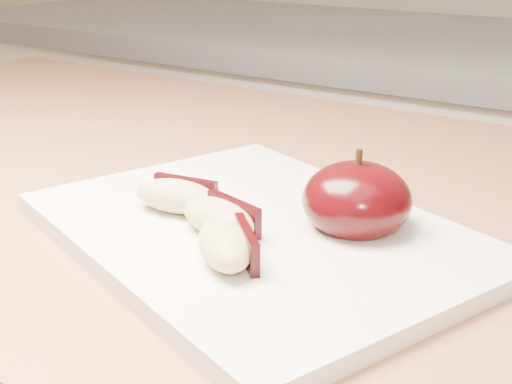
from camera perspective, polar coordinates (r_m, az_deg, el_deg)
The scene contains 5 objects.
cutting_board at distance 0.52m, azimuth 0.00°, elevation -3.25°, with size 0.33×0.24×0.01m, color silver.
apple_half at distance 0.51m, azimuth 8.06°, elevation -0.66°, with size 0.10×0.10×0.07m.
apple_wedge_a at distance 0.54m, azimuth -6.30°, elevation -0.28°, with size 0.07×0.04×0.02m.
apple_wedge_b at distance 0.50m, azimuth -2.91°, elevation -2.04°, with size 0.07×0.05×0.02m.
apple_wedge_c at distance 0.46m, azimuth -2.32°, elevation -4.22°, with size 0.07×0.07×0.02m.
Camera 1 is at (0.20, -0.00, 1.12)m, focal length 50.00 mm.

